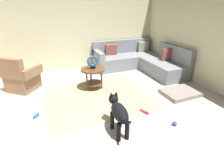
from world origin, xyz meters
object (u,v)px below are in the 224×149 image
(side_table, at_px, (93,73))
(dog, at_px, (119,112))
(torus_sculpture, at_px, (92,62))
(sectional_couch, at_px, (139,61))
(armchair, at_px, (21,78))
(dog_toy_ball, at_px, (175,124))
(dog_bed_mat, at_px, (180,93))
(dog_toy_rope, at_px, (144,112))
(dog_toy_bone, at_px, (36,115))

(side_table, distance_m, dog, 1.72)
(torus_sculpture, bearing_deg, dog, -92.31)
(sectional_couch, height_order, armchair, same)
(sectional_couch, height_order, dog_toy_ball, sectional_couch)
(torus_sculpture, bearing_deg, dog_toy_ball, -65.00)
(torus_sculpture, relative_size, dog_bed_mat, 0.41)
(dog_toy_rope, distance_m, dog_toy_bone, 2.08)
(torus_sculpture, height_order, dog_toy_rope, torus_sculpture)
(armchair, distance_m, dog_toy_rope, 3.06)
(sectional_couch, distance_m, torus_sculpture, 2.05)
(dog_toy_rope, bearing_deg, sectional_couch, 62.12)
(sectional_couch, xyz_separation_m, side_table, (-1.82, -0.84, 0.12))
(dog_bed_mat, bearing_deg, dog_toy_rope, -164.56)
(sectional_couch, distance_m, armchair, 3.50)
(dog_toy_rope, bearing_deg, armchair, 139.05)
(side_table, height_order, dog_toy_bone, side_table)
(dog_toy_rope, bearing_deg, dog, -156.42)
(dog_bed_mat, bearing_deg, sectional_couch, 89.64)
(armchair, distance_m, side_table, 1.77)
(dog_toy_rope, bearing_deg, torus_sculpture, 113.84)
(dog, xyz_separation_m, dog_toy_ball, (0.98, -0.23, -0.34))
(dog_toy_rope, height_order, dog_toy_bone, dog_toy_bone)
(armchair, distance_m, dog_bed_mat, 3.87)
(armchair, bearing_deg, sectional_couch, 42.44)
(dog_toy_ball, bearing_deg, dog_toy_rope, 117.95)
(dog_toy_ball, xyz_separation_m, dog_toy_rope, (-0.28, 0.53, -0.01))
(dog_toy_rope, bearing_deg, dog_bed_mat, 15.44)
(side_table, distance_m, torus_sculpture, 0.29)
(sectional_couch, relative_size, torus_sculpture, 6.90)
(dog_toy_bone, bearing_deg, torus_sculpture, 29.55)
(side_table, xyz_separation_m, dog_toy_rope, (0.63, -1.42, -0.39))
(side_table, bearing_deg, sectional_couch, 24.87)
(side_table, bearing_deg, armchair, 160.97)
(armchair, distance_m, torus_sculpture, 1.81)
(torus_sculpture, xyz_separation_m, dog_toy_bone, (-1.35, -0.77, -0.68))
(dog_toy_ball, bearing_deg, torus_sculpture, 115.00)
(side_table, relative_size, dog, 0.71)
(sectional_couch, height_order, dog_toy_bone, sectional_couch)
(dog_bed_mat, height_order, dog_toy_rope, dog_bed_mat)
(torus_sculpture, relative_size, dog_toy_rope, 1.71)
(sectional_couch, height_order, side_table, sectional_couch)
(torus_sculpture, xyz_separation_m, dog, (-0.07, -1.72, -0.33))
(dog_bed_mat, bearing_deg, torus_sculpture, 148.95)
(torus_sculpture, height_order, dog_toy_ball, torus_sculpture)
(armchair, bearing_deg, dog_toy_bone, -38.57)
(armchair, bearing_deg, dog_toy_rope, -2.91)
(sectional_couch, distance_m, side_table, 2.01)
(torus_sculpture, relative_size, dog_toy_ball, 4.14)
(side_table, relative_size, torus_sculpture, 1.84)
(dog_toy_ball, height_order, dog_toy_bone, dog_toy_ball)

